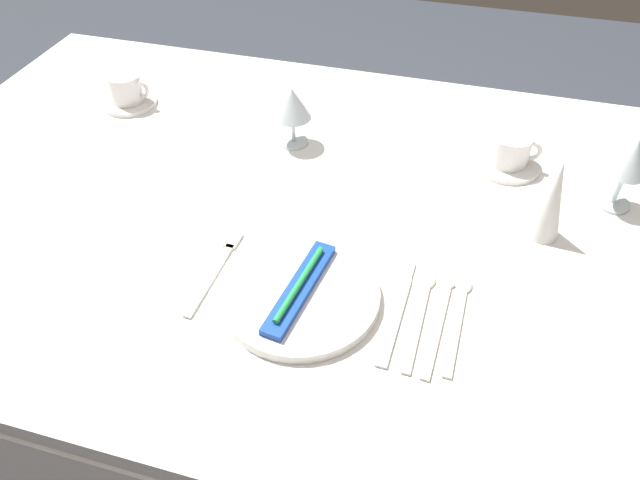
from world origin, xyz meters
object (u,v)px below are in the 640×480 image
dinner_knife (397,313)px  spoon_soup (421,306)px  spoon_dessert (442,309)px  fork_outer (217,268)px  coffee_cup_right (511,149)px  napkin_folded (552,200)px  wine_glass_left (292,105)px  dinner_plate (300,294)px  toothbrush_package (300,287)px  spoon_tea (459,311)px  coffee_cup_left (127,88)px  wine_glass_centre (631,160)px

dinner_knife → spoon_soup: (0.04, 0.02, -0.00)m
spoon_dessert → fork_outer: bearing=-178.0°
coffee_cup_right → napkin_folded: bearing=-70.8°
spoon_dessert → wine_glass_left: bearing=133.6°
fork_outer → wine_glass_left: size_ratio=1.57×
dinner_plate → toothbrush_package: bearing=82.9°
spoon_tea → dinner_plate: bearing=-171.1°
dinner_knife → coffee_cup_left: 0.86m
dinner_plate → toothbrush_package: toothbrush_package is taller
dinner_plate → wine_glass_left: size_ratio=1.98×
spoon_dessert → wine_glass_left: size_ratio=1.73×
coffee_cup_right → wine_glass_left: 0.45m
spoon_tea → wine_glass_left: wine_glass_left is taller
dinner_knife → spoon_tea: bearing=18.5°
toothbrush_package → wine_glass_centre: bearing=37.4°
wine_glass_left → wine_glass_centre: bearing=-3.1°
wine_glass_left → dinner_plate: bearing=-71.2°
dinner_knife → coffee_cup_left: bearing=147.2°
toothbrush_package → coffee_cup_right: 0.55m
spoon_soup → coffee_cup_left: (-0.76, 0.44, 0.04)m
fork_outer → napkin_folded: napkin_folded is taller
dinner_plate → wine_glass_centre: wine_glass_centre is taller
toothbrush_package → spoon_dessert: size_ratio=0.95×
spoon_tea → spoon_soup: bearing=-173.4°
spoon_soup → coffee_cup_right: bearing=75.2°
coffee_cup_right → spoon_dessert: bearing=-100.8°
spoon_tea → wine_glass_centre: (0.25, 0.35, 0.10)m
toothbrush_package → spoon_tea: bearing=8.9°
dinner_plate → spoon_soup: bearing=9.6°
spoon_dessert → napkin_folded: size_ratio=1.43×
spoon_soup → coffee_cup_right: (0.11, 0.43, 0.04)m
napkin_folded → dinner_plate: bearing=-144.6°
spoon_tea → coffee_cup_right: size_ratio=2.03×
dinner_plate → coffee_cup_right: 0.55m
dinner_plate → spoon_dessert: dinner_plate is taller
coffee_cup_left → coffee_cup_right: size_ratio=0.93×
dinner_knife → wine_glass_centre: (0.35, 0.38, 0.10)m
spoon_soup → coffee_cup_left: bearing=149.8°
dinner_knife → spoon_tea: (0.09, 0.03, -0.00)m
wine_glass_centre → napkin_folded: size_ratio=0.93×
spoon_tea → wine_glass_centre: 0.44m
napkin_folded → fork_outer: bearing=-155.4°
dinner_plate → fork_outer: 0.16m
spoon_soup → spoon_dessert: bearing=6.9°
fork_outer → spoon_dessert: size_ratio=0.91×
toothbrush_package → spoon_dessert: (0.22, 0.04, -0.02)m
spoon_dessert → napkin_folded: bearing=56.8°
spoon_dessert → coffee_cup_right: (0.08, 0.42, 0.04)m
dinner_plate → spoon_dessert: (0.22, 0.04, -0.01)m
coffee_cup_right → wine_glass_centre: (0.20, -0.07, 0.06)m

